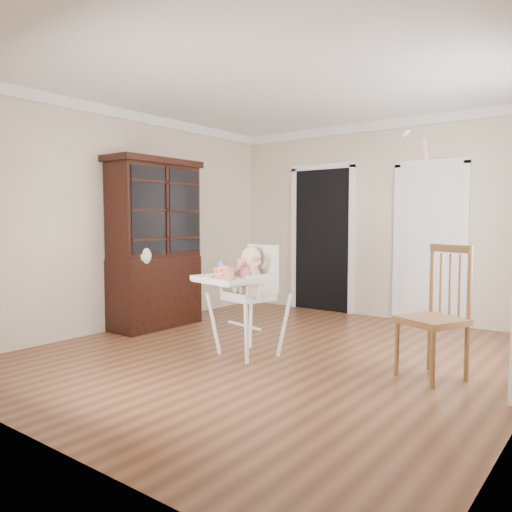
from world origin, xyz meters
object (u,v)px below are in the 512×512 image
Objects in this scene: cake at (224,273)px; sippy_cup at (222,268)px; high_chair at (248,286)px; china_cabinet at (155,243)px; dining_chair at (435,316)px.

cake is 0.23m from sippy_cup.
china_cabinet is at bearing -178.66° from high_chair.
dining_chair is at bearing 25.84° from high_chair.
high_chair is 5.71× the size of sippy_cup.
cake is (-0.08, -0.27, 0.14)m from high_chair.
sippy_cup is (-0.25, -0.11, 0.17)m from high_chair.
cake is at bearing -43.93° from sippy_cup.
dining_chair reaches higher than high_chair.
sippy_cup is 1.60m from china_cabinet.
china_cabinet is 1.86× the size of dining_chair.
dining_chair is (1.71, 0.39, -0.17)m from high_chair.
china_cabinet reaches higher than dining_chair.
sippy_cup is at bearing -17.05° from china_cabinet.
china_cabinet reaches higher than high_chair.
high_chair is 1.76m from dining_chair.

